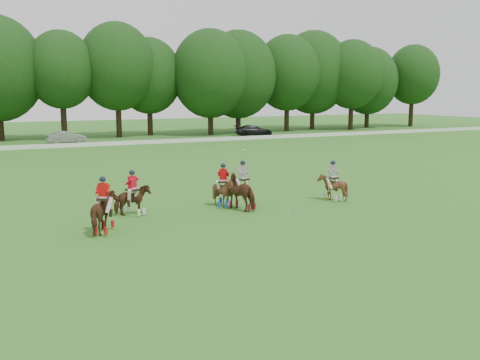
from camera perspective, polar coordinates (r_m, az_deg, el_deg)
name	(u,v)px	position (r m, az deg, el deg)	size (l,w,h in m)	color
ground	(228,233)	(21.94, -1.25, -5.71)	(180.00, 180.00, 0.00)	#2B601B
tree_line	(64,70)	(68.00, -18.29, 11.09)	(117.98, 14.32, 14.75)	black
boundary_rail	(78,145)	(58.23, -16.85, 3.61)	(120.00, 0.10, 0.44)	white
car_mid	(66,137)	(62.55, -18.02, 4.36)	(1.45, 4.16, 1.37)	gray
car_right	(254,130)	(69.55, 1.47, 5.30)	(1.98, 4.86, 1.41)	black
polo_red_a	(104,212)	(22.54, -14.31, -3.37)	(1.62, 2.13, 2.34)	#452412
polo_red_b	(133,200)	(25.43, -11.36, -2.06)	(1.81, 1.75, 2.13)	#452412
polo_red_c	(223,191)	(26.79, -1.79, -1.22)	(1.68, 1.74, 2.20)	#452412
polo_stripe_a	(243,192)	(26.14, 0.29, -1.24)	(1.52, 2.24, 2.96)	#452412
polo_stripe_b	(332,186)	(28.70, 9.83, -0.69)	(1.21, 1.35, 2.15)	#452412
polo_ball	(288,211)	(25.90, 5.18, -3.29)	(0.09, 0.09, 0.09)	white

